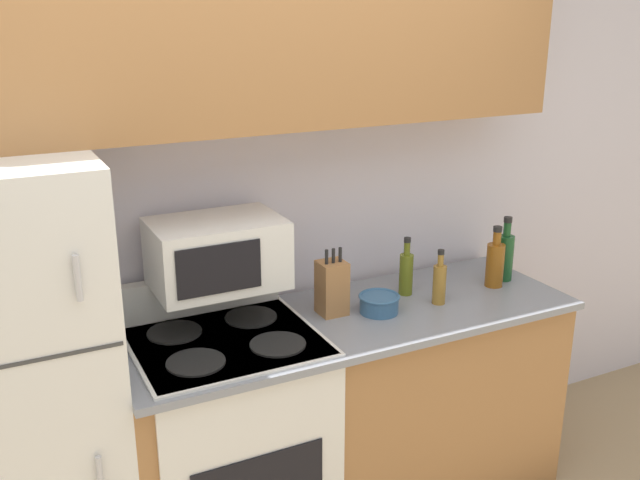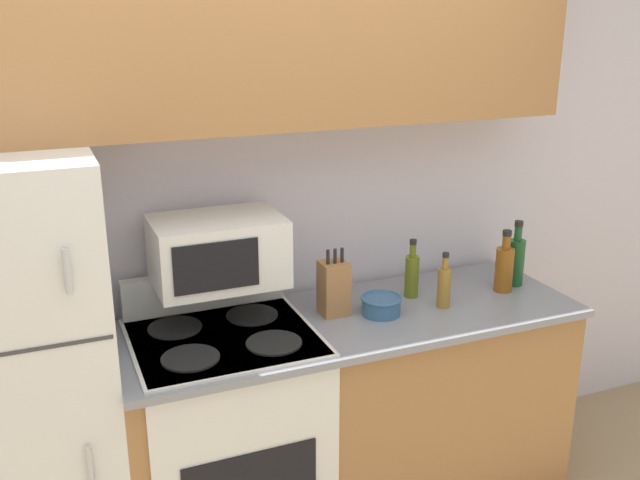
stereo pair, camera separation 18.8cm
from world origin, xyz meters
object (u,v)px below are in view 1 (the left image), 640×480
microwave (217,253)px  bowl (379,303)px  refrigerator (12,406)px  bottle_wine_green (505,255)px  bottle_whiskey (495,263)px  bottle_vinegar (439,283)px  knife_block (332,287)px  stove (230,443)px  bottle_olive_oil (406,272)px

microwave → bowl: microwave is taller
refrigerator → bottle_wine_green: bearing=0.3°
bottle_wine_green → bottle_whiskey: bearing=-155.2°
microwave → bottle_wine_green: 1.36m
microwave → bottle_whiskey: bearing=-6.4°
refrigerator → bottle_vinegar: (1.69, -0.09, 0.18)m
bowl → bottle_vinegar: bearing=-6.7°
knife_block → bottle_vinegar: 0.47m
stove → bottle_vinegar: (0.93, -0.06, 0.54)m
bowl → bottle_olive_oil: bottle_olive_oil is taller
bottle_olive_oil → bottle_whiskey: bearing=-13.4°
knife_block → bowl: (0.18, -0.08, -0.07)m
bowl → bottle_whiskey: size_ratio=0.61×
bowl → bottle_whiskey: (0.62, 0.02, 0.07)m
bottle_whiskey → bottle_vinegar: bearing=-171.1°
stove → bottle_whiskey: (1.27, -0.01, 0.56)m
bottle_whiskey → bottle_vinegar: 0.34m
refrigerator → stove: (0.75, -0.02, -0.36)m
bottle_wine_green → bottle_whiskey: size_ratio=1.07×
stove → bottle_olive_oil: bottle_olive_oil is taller
refrigerator → bowl: 1.42m
bottle_wine_green → bowl: bearing=-174.8°
knife_block → bottle_wine_green: size_ratio=0.95×
microwave → bowl: bearing=-14.3°
bottle_wine_green → bottle_whiskey: (-0.09, -0.04, -0.01)m
bottle_whiskey → bottle_vinegar: bottle_whiskey is taller
stove → bottle_wine_green: 1.48m
bottle_vinegar → bottle_wine_green: bearing=12.5°
microwave → bottle_whiskey: (1.25, -0.14, -0.20)m
refrigerator → microwave: refrigerator is taller
stove → microwave: (0.03, 0.13, 0.75)m
knife_block → bowl: size_ratio=1.65×
stove → bowl: size_ratio=6.43×
bottle_olive_oil → refrigerator: bearing=-177.7°
microwave → bottle_whiskey: 1.27m
stove → bowl: stove is taller
bottle_wine_green → bottle_olive_oil: size_ratio=1.15×
bowl → bottle_whiskey: bearing=1.9°
stove → bottle_whiskey: 1.39m
refrigerator → bottle_wine_green: 2.13m
knife_block → bottle_vinegar: bearing=-13.7°
refrigerator → bowl: bearing=-2.2°
bottle_vinegar → bottle_whiskey: bearing=8.9°
microwave → bottle_whiskey: size_ratio=1.77×
microwave → bowl: (0.63, -0.16, -0.27)m
bowl → bottle_wine_green: bottle_wine_green is taller
refrigerator → microwave: size_ratio=3.43×
refrigerator → bottle_olive_oil: (1.62, 0.06, 0.19)m
stove → bottle_olive_oil: (0.86, 0.09, 0.55)m
stove → bottle_vinegar: 1.08m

